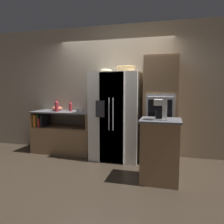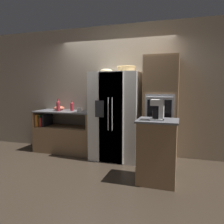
{
  "view_description": "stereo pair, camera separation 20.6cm",
  "coord_description": "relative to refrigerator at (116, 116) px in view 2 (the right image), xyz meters",
  "views": [
    {
      "loc": [
        1.19,
        -4.29,
        1.46
      ],
      "look_at": [
        0.06,
        -0.07,
        0.97
      ],
      "focal_mm": 35.0,
      "sensor_mm": 36.0,
      "label": 1
    },
    {
      "loc": [
        1.39,
        -4.23,
        1.46
      ],
      "look_at": [
        0.06,
        -0.07,
        0.97
      ],
      "focal_mm": 35.0,
      "sensor_mm": 36.0,
      "label": 2
    }
  ],
  "objects": [
    {
      "name": "wall_back",
      "position": [
        -0.13,
        0.43,
        0.52
      ],
      "size": [
        12.0,
        0.06,
        2.8
      ],
      "color": "tan",
      "rests_on": "ground_plane"
    },
    {
      "name": "fruit_bowl",
      "position": [
        -0.22,
        0.04,
        0.92
      ],
      "size": [
        0.25,
        0.25,
        0.08
      ],
      "color": "beige",
      "rests_on": "refrigerator"
    },
    {
      "name": "ground_plane",
      "position": [
        -0.13,
        -0.02,
        -0.88
      ],
      "size": [
        20.0,
        20.0,
        0.0
      ],
      "primitive_type": "plane",
      "color": "#382D23"
    },
    {
      "name": "refrigerator",
      "position": [
        0.0,
        0.0,
        0.0
      ],
      "size": [
        0.96,
        0.82,
        1.76
      ],
      "color": "white",
      "rests_on": "ground_plane"
    },
    {
      "name": "mixing_bowl",
      "position": [
        -1.45,
        0.2,
        0.1
      ],
      "size": [
        0.25,
        0.25,
        0.1
      ],
      "color": "#DB664C",
      "rests_on": "counter_left"
    },
    {
      "name": "wicker_basket",
      "position": [
        0.19,
        0.05,
        0.95
      ],
      "size": [
        0.38,
        0.38,
        0.12
      ],
      "color": "tan",
      "rests_on": "refrigerator"
    },
    {
      "name": "wall_oven",
      "position": [
        0.89,
        0.06,
        0.15
      ],
      "size": [
        0.63,
        0.73,
        2.05
      ],
      "color": "#93704C",
      "rests_on": "ground_plane"
    },
    {
      "name": "counter_left",
      "position": [
        -1.25,
        0.09,
        -0.54
      ],
      "size": [
        1.35,
        0.61,
        0.93
      ],
      "color": "#93704C",
      "rests_on": "ground_plane"
    },
    {
      "name": "bottle_short",
      "position": [
        -1.1,
        0.18,
        0.16
      ],
      "size": [
        0.08,
        0.08,
        0.23
      ],
      "color": "maroon",
      "rests_on": "counter_left"
    },
    {
      "name": "island_counter",
      "position": [
        0.93,
        -0.93,
        -0.39
      ],
      "size": [
        0.61,
        0.56,
        0.98
      ],
      "color": "#93704C",
      "rests_on": "ground_plane"
    },
    {
      "name": "bottle_tall",
      "position": [
        -1.34,
        -0.01,
        0.18
      ],
      "size": [
        0.08,
        0.08,
        0.28
      ],
      "color": "maroon",
      "rests_on": "counter_left"
    },
    {
      "name": "mug",
      "position": [
        -0.84,
        0.01,
        0.1
      ],
      "size": [
        0.12,
        0.09,
        0.09
      ],
      "color": "silver",
      "rests_on": "counter_left"
    },
    {
      "name": "coffee_maker",
      "position": [
        0.95,
        -1.0,
        0.26
      ],
      "size": [
        0.19,
        0.21,
        0.31
      ],
      "color": "white",
      "rests_on": "island_counter"
    }
  ]
}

